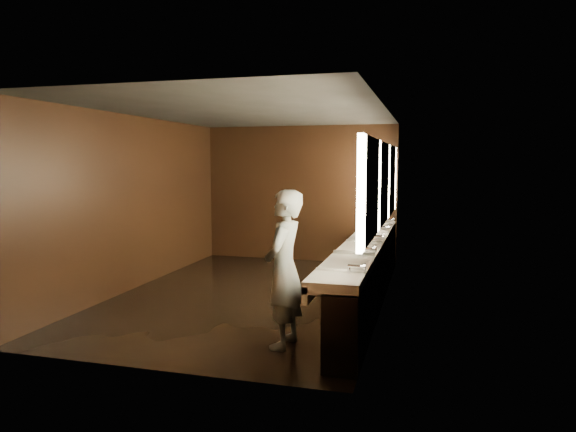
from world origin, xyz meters
name	(u,v)px	position (x,y,z in m)	size (l,w,h in m)	color
floor	(252,295)	(0.00, 0.00, 0.00)	(6.00, 6.00, 0.00)	black
ceiling	(251,112)	(0.00, 0.00, 2.80)	(4.00, 6.00, 0.02)	#2D2D2B
wall_back	(300,194)	(0.00, 3.00, 1.40)	(4.00, 0.02, 2.80)	black
wall_front	(148,230)	(0.00, -3.00, 1.40)	(4.00, 0.02, 2.80)	black
wall_left	(136,202)	(-2.00, 0.00, 1.40)	(0.02, 6.00, 2.80)	black
wall_right	(384,208)	(2.00, 0.00, 1.40)	(0.02, 6.00, 2.80)	black
sink_counter	(369,270)	(1.79, 0.00, 0.50)	(0.55, 5.40, 1.01)	black
mirror_band	(384,184)	(1.98, 0.00, 1.75)	(0.06, 5.03, 1.15)	#FDEABD
person	(284,269)	(1.08, -2.00, 0.88)	(0.64, 0.42, 1.76)	#83AFC4
trash_bin	(343,298)	(1.58, -0.93, 0.30)	(0.39, 0.39, 0.60)	black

